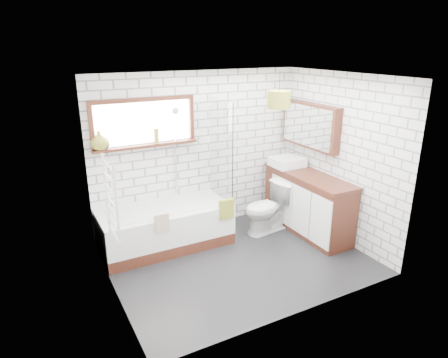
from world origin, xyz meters
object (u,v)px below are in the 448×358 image
toilet (267,208)px  vanity (307,203)px  pendant (279,99)px  bathtub (166,227)px  basin (287,162)px

toilet → vanity: bearing=57.3°
pendant → bathtub: bearing=169.5°
toilet → pendant: bearing=70.2°
vanity → toilet: (-0.57, 0.27, -0.08)m
bathtub → vanity: bearing=-14.6°
bathtub → vanity: (2.17, -0.57, 0.17)m
bathtub → basin: bearing=-1.8°
basin → toilet: size_ratio=0.62×
vanity → basin: bearing=96.8°
bathtub → toilet: size_ratio=2.35×
bathtub → basin: 2.24m
basin → toilet: bearing=-156.1°
bathtub → pendant: (1.71, -0.32, 1.79)m
pendant → toilet: bearing=167.3°
bathtub → basin: size_ratio=3.81×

